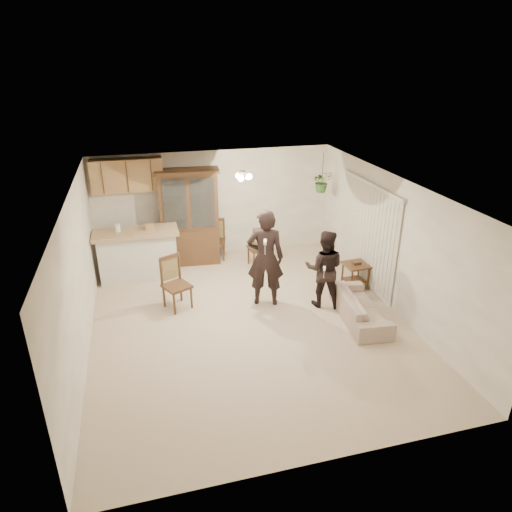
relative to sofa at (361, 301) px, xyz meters
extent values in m
plane|color=#C7B396|center=(-2.00, 0.40, -0.37)|extent=(6.50, 6.50, 0.00)
cube|color=white|center=(-2.00, 0.40, 2.13)|extent=(5.50, 6.50, 0.02)
cube|color=white|center=(-2.00, 3.65, 0.88)|extent=(5.50, 0.02, 2.50)
cube|color=white|center=(-2.00, -2.85, 0.88)|extent=(5.50, 0.02, 2.50)
cube|color=white|center=(-4.75, 0.40, 0.88)|extent=(0.02, 6.50, 2.50)
cube|color=white|center=(0.75, 0.40, 0.88)|extent=(0.02, 6.50, 2.50)
cube|color=silver|center=(-3.85, 2.75, 0.13)|extent=(1.60, 0.55, 1.00)
cube|color=tan|center=(-3.85, 2.75, 0.68)|extent=(1.75, 0.70, 0.08)
cube|color=brown|center=(-3.90, 3.47, 1.73)|extent=(1.50, 0.34, 0.70)
imported|color=#2F5E25|center=(0.30, 2.80, 1.48)|extent=(0.43, 0.37, 0.48)
cylinder|color=black|center=(0.30, 2.80, 1.81)|extent=(0.01, 0.01, 0.65)
imported|color=beige|center=(0.00, 0.00, 0.00)|extent=(0.93, 1.94, 0.73)
imported|color=black|center=(-1.52, 1.01, 0.53)|extent=(0.75, 0.60, 1.80)
imported|color=black|center=(-0.46, 0.67, 0.31)|extent=(0.81, 0.74, 1.35)
cube|color=#3E2716|center=(-2.65, 3.30, 0.06)|extent=(1.32, 0.62, 0.85)
cube|color=#3E2716|center=(-2.65, 3.30, 1.13)|extent=(1.31, 0.55, 1.28)
cube|color=silver|center=(-2.65, 3.30, 1.13)|extent=(1.11, 0.11, 1.12)
cube|color=#3E2716|center=(-2.65, 3.30, 1.79)|extent=(1.43, 0.65, 0.06)
cube|color=#3E2716|center=(0.47, 1.16, 0.14)|extent=(0.51, 0.51, 0.04)
cube|color=#3E2716|center=(0.47, 1.16, -0.22)|extent=(0.43, 0.43, 0.03)
cube|color=#3E2716|center=(0.47, 1.16, 0.19)|extent=(0.18, 0.13, 0.06)
cube|color=#3E2716|center=(-3.18, 1.26, 0.09)|extent=(0.61, 0.61, 0.05)
cube|color=olive|center=(-3.18, 1.26, 0.36)|extent=(0.32, 0.18, 0.39)
cube|color=#3E2716|center=(-3.18, 1.26, 0.62)|extent=(0.39, 0.22, 0.08)
cube|color=#3E2716|center=(-2.05, 3.36, 0.05)|extent=(0.50, 0.50, 0.05)
cube|color=olive|center=(-2.05, 3.36, 0.30)|extent=(0.31, 0.10, 0.36)
cube|color=#3E2716|center=(-2.05, 3.36, 0.54)|extent=(0.38, 0.12, 0.07)
cube|color=#3E2716|center=(-1.20, 2.68, 0.08)|extent=(0.49, 0.49, 0.05)
cube|color=olive|center=(-1.20, 2.68, 0.35)|extent=(0.33, 0.07, 0.39)
cube|color=#3E2716|center=(-1.20, 2.68, 0.60)|extent=(0.41, 0.08, 0.08)
cube|color=white|center=(-1.65, 0.58, 1.10)|extent=(0.10, 0.17, 0.05)
cube|color=white|center=(-0.61, 0.34, 0.57)|extent=(0.09, 0.14, 0.04)
camera|label=1|loc=(-3.68, -6.50, 4.10)|focal=32.00mm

